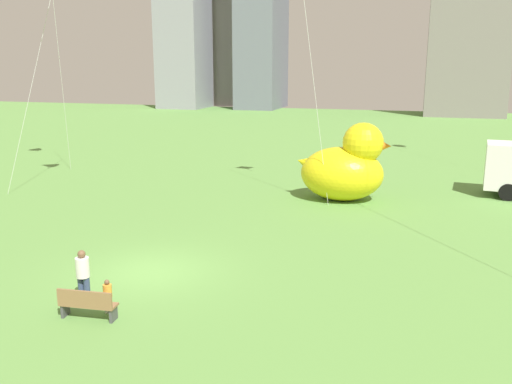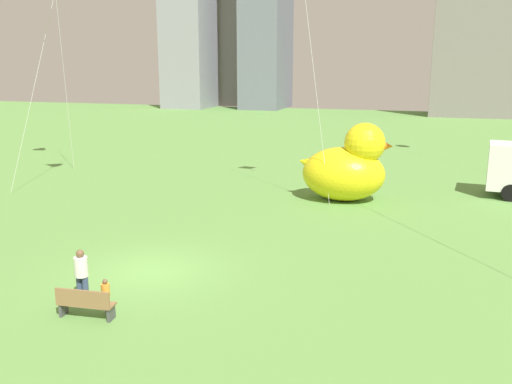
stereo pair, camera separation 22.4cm
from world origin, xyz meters
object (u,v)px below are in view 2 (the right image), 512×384
(person_adult, at_px, (81,273))
(person_child, at_px, (106,294))
(park_bench, at_px, (85,303))
(giant_inflatable_duck, at_px, (347,168))

(person_adult, bearing_deg, person_child, -22.94)
(park_bench, relative_size, person_adult, 1.02)
(giant_inflatable_duck, bearing_deg, park_bench, -107.54)
(person_adult, bearing_deg, giant_inflatable_duck, 68.81)
(person_adult, xyz_separation_m, person_child, (1.09, -0.46, -0.34))
(park_bench, xyz_separation_m, person_child, (0.34, 0.52, 0.09))
(park_bench, height_order, person_adult, person_adult)
(park_bench, bearing_deg, person_child, 56.77)
(park_bench, height_order, person_child, person_child)
(person_adult, bearing_deg, park_bench, -52.55)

